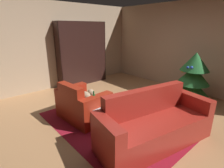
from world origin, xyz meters
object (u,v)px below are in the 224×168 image
object	(u,v)px
bookshelf_unit	(85,54)
book_stack_on_table	(102,102)
decorated_tree	(193,77)
bottle_on_table	(94,100)
couch_red	(154,126)
armchair_red	(82,106)
coffee_table	(105,106)

from	to	relation	value
bookshelf_unit	book_stack_on_table	world-z (taller)	bookshelf_unit
decorated_tree	bottle_on_table	bearing A→B (deg)	-105.86
couch_red	book_stack_on_table	size ratio (longest dim) A/B	9.51
book_stack_on_table	armchair_red	bearing A→B (deg)	-152.60
coffee_table	couch_red	bearing A→B (deg)	12.10
book_stack_on_table	bottle_on_table	distance (m)	0.18
coffee_table	book_stack_on_table	size ratio (longest dim) A/B	3.59
bookshelf_unit	armchair_red	world-z (taller)	bookshelf_unit
bookshelf_unit	couch_red	xyz separation A→B (m)	(3.58, -1.02, -0.67)
coffee_table	decorated_tree	world-z (taller)	decorated_tree
armchair_red	book_stack_on_table	bearing A→B (deg)	27.40
bookshelf_unit	bottle_on_table	bearing A→B (deg)	-30.11
decorated_tree	bookshelf_unit	bearing A→B (deg)	-160.73
book_stack_on_table	bottle_on_table	world-z (taller)	bottle_on_table
coffee_table	armchair_red	bearing A→B (deg)	-152.09
coffee_table	decorated_tree	bearing A→B (deg)	75.25
bookshelf_unit	coffee_table	distance (m)	2.91
couch_red	bottle_on_table	size ratio (longest dim) A/B	7.11
bottle_on_table	decorated_tree	world-z (taller)	decorated_tree
couch_red	decorated_tree	size ratio (longest dim) A/B	1.64
coffee_table	book_stack_on_table	bearing A→B (deg)	-148.22
couch_red	armchair_red	bearing A→B (deg)	-162.63
bookshelf_unit	bottle_on_table	size ratio (longest dim) A/B	6.89
coffee_table	book_stack_on_table	distance (m)	0.09
armchair_red	coffee_table	size ratio (longest dim) A/B	1.37
couch_red	coffee_table	bearing A→B (deg)	-167.90
bookshelf_unit	coffee_table	xyz separation A→B (m)	(2.57, -1.24, -0.60)
bookshelf_unit	coffee_table	world-z (taller)	bookshelf_unit
bottle_on_table	bookshelf_unit	bearing A→B (deg)	149.89
book_stack_on_table	bottle_on_table	xyz separation A→B (m)	(-0.05, -0.16, 0.08)
bookshelf_unit	bottle_on_table	distance (m)	2.88
armchair_red	coffee_table	xyz separation A→B (m)	(0.46, 0.24, 0.08)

